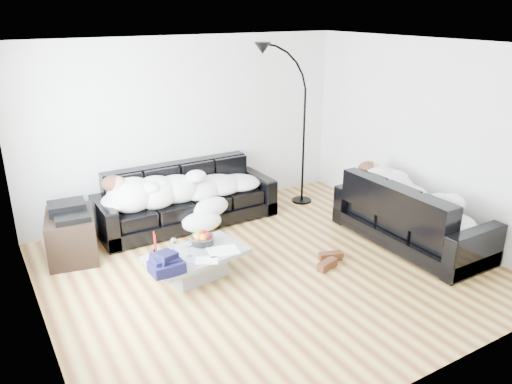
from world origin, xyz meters
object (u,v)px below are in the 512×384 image
sleeper_right (414,198)px  floor_lamp (304,135)px  stereo (68,210)px  candle_right (155,242)px  wine_glass_c (189,249)px  sofa_back (187,196)px  sleeper_back (187,183)px  wine_glass_b (172,253)px  candle_left (156,245)px  shoes (329,260)px  av_cabinet (72,236)px  coffee_table (197,265)px  wine_glass_a (174,245)px  fruit_bowl (202,237)px  sofa_right (412,213)px

sleeper_right → floor_lamp: floor_lamp is taller
stereo → candle_right: bearing=-49.4°
wine_glass_c → sofa_back: bearing=67.4°
sleeper_back → sleeper_right: size_ratio=1.19×
wine_glass_b → candle_left: bearing=113.1°
shoes → av_cabinet: 3.21m
wine_glass_c → sleeper_back: bearing=66.7°
coffee_table → wine_glass_c: 0.28m
wine_glass_c → floor_lamp: size_ratio=0.08×
candle_left → stereo: stereo is taller
wine_glass_b → shoes: size_ratio=0.33×
sleeper_right → shoes: 1.43m
sleeper_back → shoes: bearing=-63.7°
sleeper_back → sofa_back: bearing=90.0°
sleeper_right → coffee_table: size_ratio=1.62×
wine_glass_b → stereo: bearing=121.7°
stereo → sleeper_back: bearing=10.8°
wine_glass_a → stereo: stereo is taller
sleeper_right → candle_right: size_ratio=7.46×
coffee_table → shoes: bearing=-19.3°
wine_glass_c → av_cabinet: (-1.01, 1.33, -0.14)m
sleeper_back → fruit_bowl: bearing=-106.5°
fruit_bowl → av_cabinet: (-1.27, 1.12, -0.13)m
wine_glass_c → coffee_table: bearing=20.4°
wine_glass_b → candle_right: bearing=106.2°
sofa_back → floor_lamp: 2.06m
fruit_bowl → candle_left: 0.56m
sleeper_right → floor_lamp: (-0.36, 1.95, 0.46)m
sleeper_right → wine_glass_b: 3.19m
fruit_bowl → wine_glass_c: bearing=-140.7°
sleeper_right → av_cabinet: sleeper_right is taller
candle_left → stereo: 1.31m
wine_glass_b → candle_left: size_ratio=0.71×
stereo → sofa_back: bearing=12.5°
sleeper_right → stereo: (-3.94, 1.89, -0.01)m
sofa_right → shoes: bearing=87.1°
sofa_right → floor_lamp: floor_lamp is taller
candle_left → floor_lamp: (2.87, 1.15, 0.66)m
sleeper_back → wine_glass_a: size_ratio=11.96×
wine_glass_a → wine_glass_c: wine_glass_c is taller
wine_glass_b → floor_lamp: (2.77, 1.38, 0.69)m
sofa_back → wine_glass_b: sofa_back is taller
sofa_right → coffee_table: size_ratio=1.89×
wine_glass_a → floor_lamp: floor_lamp is taller
candle_right → wine_glass_c: bearing=-48.2°
wine_glass_b → wine_glass_c: size_ratio=0.88×
av_cabinet → wine_glass_c: bearing=-41.4°
stereo → floor_lamp: 3.61m
sofa_back → shoes: (0.98, -2.04, -0.36)m
sleeper_back → candle_right: size_ratio=8.87×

